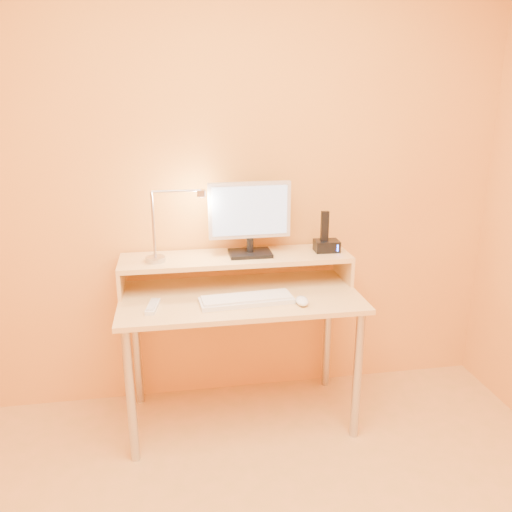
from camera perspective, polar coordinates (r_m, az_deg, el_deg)
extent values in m
cube|color=gold|center=(2.75, -2.80, 8.47)|extent=(3.00, 0.04, 2.50)
cylinder|color=#B1B1BB|center=(2.52, -13.80, -14.98)|extent=(0.04, 0.04, 0.69)
cylinder|color=#B1B1BB|center=(2.66, 11.23, -12.99)|extent=(0.04, 0.04, 0.69)
cylinder|color=#B1B1BB|center=(2.95, -13.18, -9.83)|extent=(0.04, 0.04, 0.69)
cylinder|color=#B1B1BB|center=(3.07, 7.97, -8.42)|extent=(0.04, 0.04, 0.69)
cube|color=#DBB96E|center=(2.59, -1.77, -4.59)|extent=(1.20, 0.60, 0.02)
cube|color=#DBB96E|center=(2.69, -14.80, -2.46)|extent=(0.02, 0.30, 0.14)
cube|color=#DBB96E|center=(2.83, 9.73, -1.16)|extent=(0.02, 0.30, 0.14)
cube|color=#DBB96E|center=(2.67, -2.24, -0.22)|extent=(1.20, 0.30, 0.02)
cube|color=black|center=(2.68, -0.67, 0.30)|extent=(0.22, 0.16, 0.02)
cylinder|color=black|center=(2.67, -0.67, 1.21)|extent=(0.04, 0.04, 0.07)
cube|color=silver|center=(2.63, -0.72, 5.14)|extent=(0.43, 0.05, 0.29)
cube|color=black|center=(2.65, -0.80, 5.25)|extent=(0.38, 0.02, 0.25)
cube|color=#95B0DB|center=(2.61, -0.65, 5.06)|extent=(0.39, 0.02, 0.25)
cylinder|color=#B1B1BB|center=(2.62, -11.16, -0.34)|extent=(0.10, 0.10, 0.02)
cylinder|color=#B1B1BB|center=(2.57, -11.38, 3.43)|extent=(0.01, 0.01, 0.33)
cylinder|color=#B1B1BB|center=(2.54, -8.88, 7.18)|extent=(0.24, 0.01, 0.01)
cylinder|color=#B1B1BB|center=(2.54, -6.14, 6.98)|extent=(0.04, 0.04, 0.03)
cylinder|color=#FFEAC6|center=(2.55, -6.13, 6.62)|extent=(0.03, 0.03, 0.00)
cube|color=black|center=(2.76, 7.88, 1.14)|extent=(0.13, 0.10, 0.06)
cube|color=black|center=(2.73, 7.68, 3.34)|extent=(0.04, 0.03, 0.16)
cube|color=#3460F5|center=(2.73, 9.10, 0.88)|extent=(0.01, 0.00, 0.04)
cube|color=silver|center=(2.48, -1.07, -4.97)|extent=(0.46, 0.18, 0.02)
ellipsoid|color=silver|center=(2.47, 5.17, -5.01)|extent=(0.07, 0.11, 0.04)
cube|color=silver|center=(2.47, -11.45, -5.56)|extent=(0.07, 0.17, 0.02)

